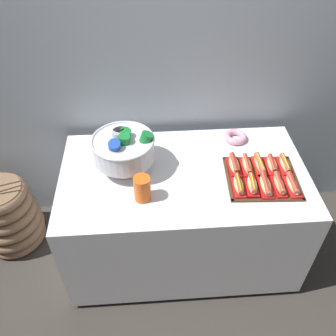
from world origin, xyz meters
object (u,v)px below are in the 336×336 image
Objects in this scene: serving_tray at (261,178)px; cup_stack at (142,188)px; hot_dog_1 at (252,185)px; hot_dog_7 at (260,165)px; hot_dog_3 at (279,184)px; hot_dog_0 at (239,185)px; hot_dog_2 at (265,185)px; hot_dog_4 at (292,185)px; donut at (235,137)px; buffet_table at (182,213)px; hot_dog_6 at (247,165)px; hot_dog_9 at (285,165)px; hot_dog_8 at (272,165)px; floor_vase at (8,216)px; punch_bowl at (124,148)px; hot_dog_5 at (234,165)px.

serving_tray is 2.83× the size of cup_stack.
hot_dog_7 is (0.08, 0.16, 0.00)m from hot_dog_1.
hot_dog_1 is 0.15m from hot_dog_3.
hot_dog_0 is 0.92× the size of hot_dog_7.
hot_dog_4 is (0.15, -0.01, 0.00)m from hot_dog_2.
donut is (0.61, 0.48, -0.05)m from cup_stack.
hot_dog_1 is (0.36, -0.16, 0.40)m from buffet_table.
hot_dog_4 reaches higher than hot_dog_2.
hot_dog_0 is at bearing 176.88° from hot_dog_3.
hot_dog_6 is 1.06× the size of hot_dog_9.
hot_dog_0 is 0.22m from hot_dog_7.
hot_dog_7 reaches higher than hot_dog_2.
hot_dog_2 is 1.15× the size of hot_dog_8.
hot_dog_0 is (1.50, -0.34, 0.54)m from floor_vase.
hot_dog_3 is at bearing -3.12° from hot_dog_1.
hot_dog_1 is at bearing -93.12° from hot_dog_6.
hot_dog_4 reaches higher than hot_dog_0.
hot_dog_8 is at bearing 33.14° from hot_dog_0.
hot_dog_0 is at bearing -20.09° from punch_bowl.
donut is (-0.01, 0.29, -0.02)m from hot_dog_6.
hot_dog_1 is at bearing -146.86° from hot_dog_9.
buffet_table is 8.22× the size of hot_dog_5.
donut is (-0.15, 0.46, -0.02)m from hot_dog_3.
cup_stack is at bearing -178.92° from hot_dog_3.
hot_dog_3 is 1.15× the size of donut.
hot_dog_4 is at bearing -11.22° from floor_vase.
cup_stack is (-0.84, -0.17, 0.04)m from hot_dog_9.
hot_dog_4 is 0.28m from hot_dog_6.
hot_dog_5 is (1.51, -0.18, 0.55)m from floor_vase.
serving_tray is at bearing 44.61° from hot_dog_1.
donut is (-0.08, 0.38, 0.02)m from serving_tray.
hot_dog_6 reaches higher than hot_dog_2.
hot_dog_1 reaches higher than hot_dog_9.
hot_dog_1 is at bearing -135.39° from serving_tray.
floor_vase reaches higher than hot_dog_1.
floor_vase is at bearing 173.94° from hot_dog_9.
hot_dog_1 is 0.61m from cup_stack.
hot_dog_2 is at bearing -93.12° from hot_dog_7.
hot_dog_3 is 1.15× the size of cup_stack.
hot_dog_7 is 0.50× the size of punch_bowl.
serving_tray is 2.39× the size of hot_dog_4.
hot_dog_6 reaches higher than hot_dog_4.
punch_bowl is at bearing 164.16° from hot_dog_3.
hot_dog_5 reaches higher than donut.
floor_vase is 1.19m from cup_stack.
hot_dog_6 is (0.01, 0.16, -0.00)m from hot_dog_1.
punch_bowl is at bearing 167.88° from buffet_table.
hot_dog_1 is at bearing -90.31° from donut.
hot_dog_2 is at bearing -81.01° from donut.
hot_dog_1 is 0.23m from hot_dog_4.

